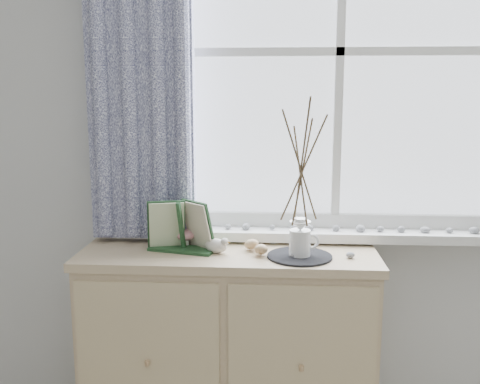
{
  "coord_description": "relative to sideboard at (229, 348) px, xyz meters",
  "views": [
    {
      "loc": [
        0.03,
        -0.34,
        1.47
      ],
      "look_at": [
        -0.1,
        1.7,
        1.1
      ],
      "focal_mm": 40.0,
      "sensor_mm": 36.0,
      "label": 1
    }
  ],
  "objects": [
    {
      "name": "toadstool_cluster",
      "position": [
        -0.21,
        0.08,
        0.49
      ],
      "size": [
        0.24,
        0.17,
        0.11
      ],
      "color": "white",
      "rests_on": "sideboard"
    },
    {
      "name": "botanical_book",
      "position": [
        -0.19,
        -0.05,
        0.53
      ],
      "size": [
        0.33,
        0.2,
        0.21
      ],
      "primitive_type": null,
      "rotation": [
        0.0,
        0.0,
        -0.24
      ],
      "color": "#1F4122",
      "rests_on": "sideboard"
    },
    {
      "name": "crocheted_doily",
      "position": [
        0.28,
        -0.08,
        0.43
      ],
      "size": [
        0.25,
        0.25,
        0.01
      ],
      "primitive_type": "cylinder",
      "color": "black",
      "rests_on": "sideboard"
    },
    {
      "name": "songbird_figurine",
      "position": [
        -0.05,
        -0.04,
        0.46
      ],
      "size": [
        0.14,
        0.1,
        0.07
      ],
      "primitive_type": null,
      "rotation": [
        0.0,
        0.0,
        -0.39
      ],
      "color": "silver",
      "rests_on": "sideboard"
    },
    {
      "name": "sideboard_pebbles",
      "position": [
        0.3,
        0.0,
        0.44
      ],
      "size": [
        0.33,
        0.23,
        0.02
      ],
      "color": "gray",
      "rests_on": "sideboard"
    },
    {
      "name": "sideboard",
      "position": [
        0.0,
        0.0,
        0.0
      ],
      "size": [
        1.2,
        0.45,
        0.85
      ],
      "color": "tan",
      "rests_on": "ground"
    },
    {
      "name": "wooden_eggs",
      "position": [
        0.11,
        -0.03,
        0.45
      ],
      "size": [
        0.09,
        0.11,
        0.07
      ],
      "color": "tan",
      "rests_on": "sideboard"
    },
    {
      "name": "twig_pitcher",
      "position": [
        0.28,
        -0.08,
        0.78
      ],
      "size": [
        0.29,
        0.29,
        0.63
      ],
      "rotation": [
        0.0,
        0.0,
        0.39
      ],
      "color": "white",
      "rests_on": "crocheted_doily"
    }
  ]
}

